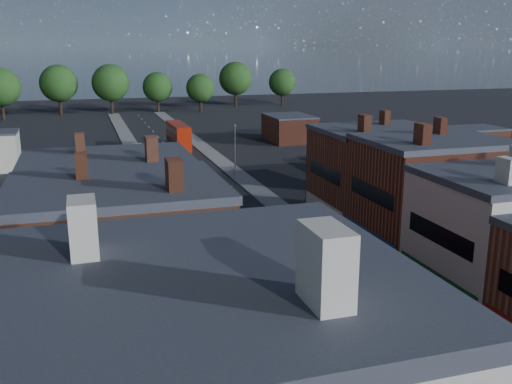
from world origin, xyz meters
TOP-DOWN VIEW (x-y plane):
  - pavement_west at (-6.50, 50.00)m, footprint 3.00×200.00m
  - pavement_east at (6.50, 50.00)m, footprint 3.00×200.00m
  - lamp_post_2 at (-5.20, 30.00)m, footprint 0.25×0.70m
  - lamp_post_3 at (5.20, 60.00)m, footprint 0.25×0.70m
  - bus_0 at (-1.50, 20.55)m, footprint 3.40×10.41m
  - bus_1 at (1.88, 16.17)m, footprint 3.02×10.63m
  - bus_2 at (1.50, 86.48)m, footprint 3.10×11.59m
  - car_1 at (2.01, 10.85)m, footprint 1.98×4.30m
  - car_2 at (-1.20, 35.77)m, footprint 2.34×4.80m
  - car_3 at (2.26, 50.95)m, footprint 1.70×3.75m
  - ped_1 at (-7.70, 14.40)m, footprint 0.96×0.55m
  - ped_3 at (7.70, 15.27)m, footprint 0.52×0.98m

SIDE VIEW (x-z plane):
  - pavement_west at x=-6.50m, z-range 0.00..0.12m
  - pavement_east at x=6.50m, z-range 0.00..0.12m
  - car_3 at x=2.26m, z-range 0.00..1.07m
  - car_2 at x=-1.20m, z-range 0.00..1.31m
  - car_1 at x=2.01m, z-range 0.00..1.37m
  - ped_3 at x=7.70m, z-range 0.12..1.72m
  - ped_1 at x=-7.70m, z-range 0.12..2.07m
  - bus_0 at x=-1.50m, z-range 0.17..4.59m
  - bus_1 at x=1.88m, z-range 0.18..4.73m
  - bus_2 at x=1.50m, z-range 0.20..5.18m
  - lamp_post_2 at x=-5.20m, z-range 0.64..8.77m
  - lamp_post_3 at x=5.20m, z-range 0.64..8.77m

